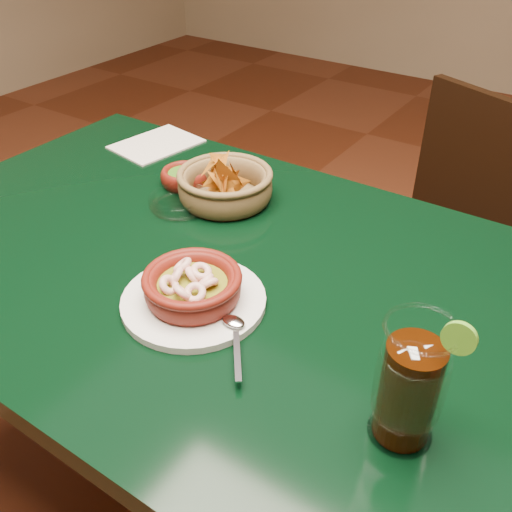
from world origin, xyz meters
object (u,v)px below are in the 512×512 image
Objects in this scene: chip_basket at (225,185)px; dining_chair at (434,244)px; dining_table at (199,297)px; cola_drink at (410,385)px; shrimp_plate at (193,289)px.

dining_chair is at bearing 60.06° from chip_basket.
cola_drink reaches higher than dining_table.
chip_basket reaches higher than dining_chair.
dining_table is 0.23m from chip_basket.
dining_chair is at bearing 71.68° from dining_table.
chip_basket reaches higher than shrimp_plate.
shrimp_plate is at bearing -52.42° from dining_table.
cola_drink is at bearing -33.52° from chip_basket.
chip_basket is (-0.15, 0.29, 0.01)m from shrimp_plate.
dining_chair is 3.85× the size of chip_basket.
cola_drink is at bearing -7.88° from shrimp_plate.
cola_drink is at bearing -19.84° from dining_table.
dining_table is at bearing 127.58° from shrimp_plate.
dining_chair is 4.46× the size of cola_drink.
shrimp_plate is at bearing 172.12° from cola_drink.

